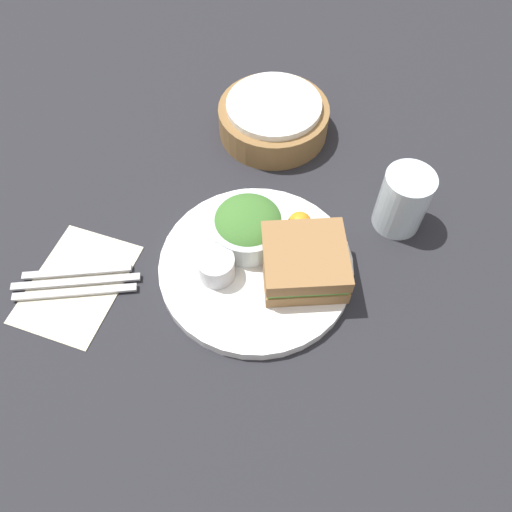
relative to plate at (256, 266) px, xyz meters
The scene contains 12 objects.
ground_plane 0.01m from the plate, ahead, with size 4.00×4.00×0.00m, color #232328.
plate is the anchor object (origin of this frame).
sandwich 0.08m from the plate, ahead, with size 0.16×0.15×0.06m.
salad_bowl 0.06m from the plate, 122.28° to the left, with size 0.12×0.12×0.06m.
dressing_cup 0.07m from the plate, 142.95° to the right, with size 0.06×0.06×0.04m, color #B7B7BC.
orange_wedge 0.10m from the plate, 60.53° to the left, with size 0.04×0.04×0.04m, color orange.
drink_glass 0.26m from the plate, 41.02° to the left, with size 0.08×0.08×0.11m, color silver.
bread_basket 0.31m from the plate, 102.89° to the left, with size 0.20×0.20×0.07m.
napkin 0.28m from the plate, 155.74° to the right, with size 0.14×0.19×0.00m, color beige.
fork 0.28m from the plate, 152.02° to the right, with size 0.19×0.01×0.01m, color #B2B2B7.
knife 0.28m from the plate, 155.74° to the right, with size 0.20×0.01×0.01m, color #B2B2B7.
spoon 0.28m from the plate, 159.45° to the right, with size 0.17×0.01×0.01m, color #B2B2B7.
Camera 1 is at (0.13, -0.38, 0.67)m, focal length 35.00 mm.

